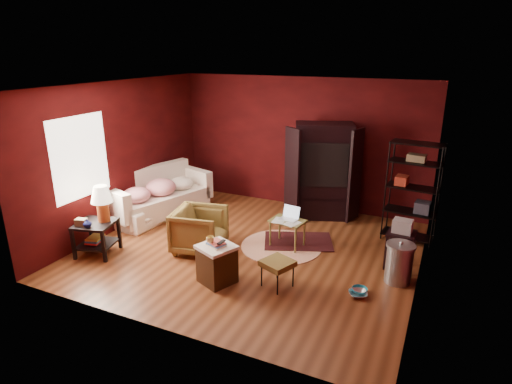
% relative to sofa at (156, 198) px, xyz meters
% --- Properties ---
extents(room, '(5.54, 5.04, 2.84)m').
position_rel_sofa_xyz_m(room, '(2.42, -0.60, 1.01)').
color(room, brown).
rests_on(room, ground).
extents(sofa, '(0.73, 2.03, 0.78)m').
position_rel_sofa_xyz_m(sofa, '(0.00, 0.00, 0.00)').
color(sofa, white).
rests_on(sofa, ground).
extents(armchair, '(0.91, 0.95, 0.84)m').
position_rel_sofa_xyz_m(armchair, '(1.67, -0.99, 0.03)').
color(armchair, black).
rests_on(armchair, ground).
extents(pet_bowl_steel, '(0.27, 0.17, 0.26)m').
position_rel_sofa_xyz_m(pet_bowl_steel, '(4.48, -1.30, -0.26)').
color(pet_bowl_steel, silver).
rests_on(pet_bowl_steel, ground).
extents(pet_bowl_turquoise, '(0.24, 0.15, 0.23)m').
position_rel_sofa_xyz_m(pet_bowl_turquoise, '(4.48, -1.20, -0.28)').
color(pet_bowl_turquoise, teal).
rests_on(pet_bowl_turquoise, ground).
extents(vase, '(0.18, 0.18, 0.14)m').
position_rel_sofa_xyz_m(vase, '(0.18, -2.03, 0.25)').
color(vase, '#0E1446').
rests_on(vase, side_table).
extents(mug, '(0.12, 0.10, 0.11)m').
position_rel_sofa_xyz_m(mug, '(2.40, -1.85, 0.33)').
color(mug, '#E8CD71').
rests_on(mug, hamper).
extents(side_table, '(0.74, 0.74, 1.20)m').
position_rel_sofa_xyz_m(side_table, '(0.19, -1.77, 0.33)').
color(side_table, black).
rests_on(side_table, ground).
extents(sofa_cushions, '(1.47, 2.35, 0.92)m').
position_rel_sofa_xyz_m(sofa_cushions, '(0.01, 0.03, 0.06)').
color(sofa_cushions, white).
rests_on(sofa_cushions, sofa).
extents(hamper, '(0.64, 0.64, 0.69)m').
position_rel_sofa_xyz_m(hamper, '(2.47, -1.79, -0.08)').
color(hamper, '#44260F').
rests_on(hamper, ground).
extents(footstool, '(0.53, 0.53, 0.42)m').
position_rel_sofa_xyz_m(footstool, '(3.34, -1.54, -0.03)').
color(footstool, black).
rests_on(footstool, ground).
extents(rug_round, '(1.48, 1.48, 0.01)m').
position_rel_sofa_xyz_m(rug_round, '(2.90, -0.27, -0.38)').
color(rug_round, '#EDE0C6').
rests_on(rug_round, ground).
extents(rug_oriental, '(1.43, 1.21, 0.01)m').
position_rel_sofa_xyz_m(rug_oriental, '(3.11, 0.04, -0.37)').
color(rug_oriental, '#491316').
rests_on(rug_oriental, ground).
extents(laptop_desk, '(0.64, 0.52, 0.72)m').
position_rel_sofa_xyz_m(laptop_desk, '(2.99, -0.20, 0.06)').
color(laptop_desk, olive).
rests_on(laptop_desk, ground).
extents(tv_armoire, '(1.45, 1.12, 1.95)m').
position_rel_sofa_xyz_m(tv_armoire, '(3.11, 1.42, 0.63)').
color(tv_armoire, black).
rests_on(tv_armoire, ground).
extents(wire_shelving, '(0.93, 0.48, 1.83)m').
position_rel_sofa_xyz_m(wire_shelving, '(4.91, 0.96, 0.61)').
color(wire_shelving, black).
rests_on(wire_shelving, ground).
extents(small_stand, '(0.44, 0.44, 0.82)m').
position_rel_sofa_xyz_m(small_stand, '(4.89, -0.18, 0.23)').
color(small_stand, black).
rests_on(small_stand, ground).
extents(trash_can, '(0.44, 0.44, 0.67)m').
position_rel_sofa_xyz_m(trash_can, '(4.93, -0.65, -0.08)').
color(trash_can, '#ABAEB3').
rests_on(trash_can, ground).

